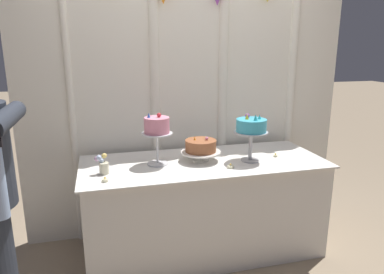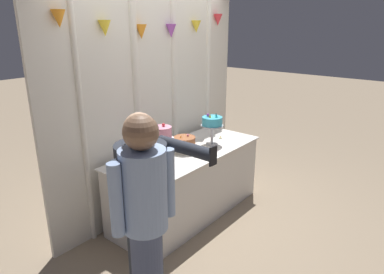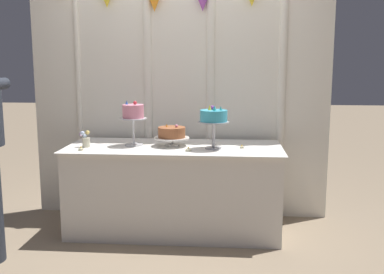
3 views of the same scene
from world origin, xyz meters
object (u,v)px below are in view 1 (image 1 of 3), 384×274
Objects in this scene: tealight_near_left at (231,167)px; tealight_near_right at (275,156)px; cake_table at (204,206)px; cake_display_leftmost at (157,129)px; cake_display_center at (201,147)px; tealight_far_left at (105,180)px; flower_vase at (103,165)px; cake_display_rightmost at (251,128)px.

tealight_near_left is 1.38× the size of tealight_near_right.
cake_display_leftmost is (-0.37, 0.01, 0.68)m from cake_table.
cake_display_leftmost reaches higher than cake_display_center.
tealight_far_left is 0.92m from tealight_near_left.
cake_display_center is at bearing 149.52° from cake_table.
cake_table is 0.91m from flower_vase.
cake_table is at bearing 7.10° from flower_vase.
cake_display_leftmost reaches higher than cake_table.
cake_table is at bearing -2.11° from cake_display_leftmost.
cake_display_leftmost is 0.62m from tealight_near_left.
cake_display_rightmost is at bearing 29.85° from tealight_near_left.
tealight_near_right is at bearing 19.87° from tealight_near_left.
cake_display_leftmost is 0.38m from cake_display_center.
cake_table is at bearing -30.48° from cake_display_center.
tealight_near_right reaches higher than cake_table.
cake_display_leftmost reaches higher than tealight_near_left.
cake_table is 0.51m from cake_display_center.
flower_vase is 0.93m from tealight_near_left.
tealight_near_right is (0.25, 0.05, -0.26)m from cake_display_rightmost.
cake_display_center reaches higher than tealight_near_right.
tealight_far_left is 0.89× the size of tealight_near_left.
cake_table is at bearing 175.80° from tealight_near_right.
cake_display_center is at bearing 127.25° from tealight_near_left.
tealight_far_left is at bearing -146.43° from cake_display_leftmost.
tealight_near_left is (0.51, -0.22, -0.27)m from cake_display_leftmost.
flower_vase is at bearing -164.94° from cake_display_leftmost.
tealight_near_left is (0.17, -0.22, -0.10)m from cake_display_center.
tealight_near_right is at bearing 8.67° from tealight_far_left.
cake_display_center is (0.34, -0.00, -0.17)m from cake_display_leftmost.
cake_display_rightmost is 0.35m from tealight_near_left.
cake_display_center is 6.30× the size of tealight_near_left.
tealight_far_left is (-0.77, -0.25, 0.40)m from cake_table.
tealight_far_left reaches higher than cake_table.
cake_display_rightmost reaches higher than tealight_near_right.
cake_table is 0.76m from cake_display_rightmost.
flower_vase reaches higher than tealight_near_left.
cake_table is 13.20× the size of flower_vase.
flower_vase is (-0.78, -0.10, 0.46)m from cake_table.
flower_vase is (-0.41, -0.11, -0.21)m from cake_display_leftmost.
cake_display_rightmost is at bearing 0.39° from flower_vase.
tealight_near_right is at bearing -3.40° from cake_display_leftmost.
cake_display_center is 0.80m from tealight_far_left.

